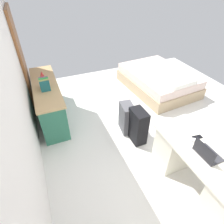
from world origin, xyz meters
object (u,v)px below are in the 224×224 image
at_px(bed, 158,80).
at_px(computer_mouse, 193,140).
at_px(suitcase_black, 138,126).
at_px(figurine_small, 42,74).
at_px(cell_phone_by_mouse, 197,137).
at_px(laptop, 206,153).
at_px(desk, 200,170).
at_px(credenza, 49,101).
at_px(suitcase_spare_grey, 127,118).

relative_size(bed, computer_mouse, 19.97).
bearing_deg(suitcase_black, figurine_small, 37.33).
xyz_separation_m(bed, figurine_small, (0.29, 2.76, 0.58)).
bearing_deg(cell_phone_by_mouse, laptop, 162.30).
bearing_deg(bed, computer_mouse, 154.84).
distance_m(desk, laptop, 0.40).
bearing_deg(laptop, figurine_small, 29.00).
height_order(suitcase_black, computer_mouse, computer_mouse).
xyz_separation_m(desk, figurine_small, (2.90, 1.67, 0.44)).
height_order(desk, credenza, credenza).
bearing_deg(computer_mouse, bed, -25.42).
xyz_separation_m(laptop, computer_mouse, (0.26, -0.04, -0.03)).
distance_m(desk, suitcase_black, 1.20).
relative_size(bed, figurine_small, 18.15).
height_order(desk, computer_mouse, computer_mouse).
xyz_separation_m(suitcase_black, figurine_small, (1.73, 1.35, 0.49)).
bearing_deg(laptop, suitcase_black, 12.39).
bearing_deg(desk, suitcase_spare_grey, 14.20).
bearing_deg(cell_phone_by_mouse, credenza, 45.51).
height_order(suitcase_spare_grey, computer_mouse, computer_mouse).
bearing_deg(laptop, computer_mouse, -8.76).
bearing_deg(credenza, computer_mouse, -143.83).
xyz_separation_m(credenza, bed, (0.10, -2.76, -0.14)).
bearing_deg(desk, cell_phone_by_mouse, -15.54).
bearing_deg(bed, figurine_small, 84.09).
bearing_deg(suitcase_spare_grey, credenza, 58.86).
bearing_deg(suitcase_black, credenza, 44.52).
relative_size(suitcase_spare_grey, laptop, 1.88).
xyz_separation_m(desk, bed, (2.61, -1.09, -0.13)).
distance_m(laptop, figurine_small, 3.32).
xyz_separation_m(suitcase_spare_grey, cell_phone_by_mouse, (-1.21, -0.45, 0.43)).
bearing_deg(figurine_small, suitcase_black, -142.02).
bearing_deg(credenza, suitcase_spare_grey, -128.38).
height_order(credenza, suitcase_spare_grey, credenza).
distance_m(bed, computer_mouse, 2.65).
bearing_deg(bed, suitcase_black, 135.85).
relative_size(suitcase_black, cell_phone_by_mouse, 4.83).
distance_m(credenza, bed, 2.76).
bearing_deg(suitcase_spare_grey, laptop, -160.79).
bearing_deg(cell_phone_by_mouse, desk, 171.96).
bearing_deg(figurine_small, computer_mouse, -148.03).
bearing_deg(suitcase_spare_grey, desk, -158.57).
relative_size(suitcase_spare_grey, cell_phone_by_mouse, 4.30).
distance_m(desk, bed, 2.83).
distance_m(bed, figurine_small, 2.83).
bearing_deg(suitcase_black, bed, -44.81).
height_order(desk, figurine_small, figurine_small).
distance_m(credenza, computer_mouse, 2.82).
bearing_deg(suitcase_black, suitcase_spare_grey, 9.82).
distance_m(desk, suitcase_spare_grey, 1.53).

